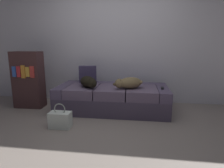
# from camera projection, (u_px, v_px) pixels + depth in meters

# --- Properties ---
(ground_plane) EXTENTS (10.00, 10.00, 0.00)m
(ground_plane) POSITION_uv_depth(u_px,v_px,m) (102.00, 137.00, 2.55)
(ground_plane) COLOR gray
(back_wall) EXTENTS (6.40, 0.10, 2.80)m
(back_wall) POSITION_uv_depth(u_px,v_px,m) (117.00, 36.00, 3.99)
(back_wall) COLOR silver
(back_wall) RESTS_ON ground
(couch) EXTENTS (2.04, 0.93, 0.47)m
(couch) POSITION_uv_depth(u_px,v_px,m) (112.00, 98.00, 3.57)
(couch) COLOR #493F54
(couch) RESTS_ON ground
(dog_dark) EXTENTS (0.45, 0.52, 0.20)m
(dog_dark) POSITION_uv_depth(u_px,v_px,m) (89.00, 82.00, 3.40)
(dog_dark) COLOR black
(dog_dark) RESTS_ON couch
(dog_tan) EXTENTS (0.55, 0.42, 0.20)m
(dog_tan) POSITION_uv_depth(u_px,v_px,m) (128.00, 83.00, 3.31)
(dog_tan) COLOR olive
(dog_tan) RESTS_ON couch
(tv_remote) EXTENTS (0.06, 0.15, 0.02)m
(tv_remote) POSITION_uv_depth(u_px,v_px,m) (162.00, 88.00, 3.31)
(tv_remote) COLOR black
(tv_remote) RESTS_ON couch
(throw_pillow) EXTENTS (0.35, 0.16, 0.34)m
(throw_pillow) POSITION_uv_depth(u_px,v_px,m) (88.00, 74.00, 3.81)
(throw_pillow) COLOR #3C3455
(throw_pillow) RESTS_ON couch
(handbag) EXTENTS (0.32, 0.18, 0.38)m
(handbag) POSITION_uv_depth(u_px,v_px,m) (60.00, 119.00, 2.83)
(handbag) COLOR silver
(handbag) RESTS_ON ground
(bookshelf) EXTENTS (0.56, 0.30, 1.10)m
(bookshelf) POSITION_uv_depth(u_px,v_px,m) (28.00, 80.00, 3.70)
(bookshelf) COLOR #442A2B
(bookshelf) RESTS_ON ground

